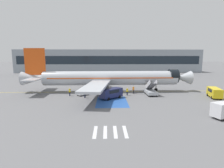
# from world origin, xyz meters

# --- Properties ---
(ground_plane) EXTENTS (600.00, 600.00, 0.00)m
(ground_plane) POSITION_xyz_m (0.00, 0.00, 0.00)
(ground_plane) COLOR slate
(apron_leadline_yellow) EXTENTS (77.81, 1.30, 0.01)m
(apron_leadline_yellow) POSITION_xyz_m (-1.89, 0.83, 0.00)
(apron_leadline_yellow) COLOR gold
(apron_leadline_yellow) RESTS_ON ground_plane
(apron_stand_patch_blue) EXTENTS (6.15, 9.09, 0.01)m
(apron_stand_patch_blue) POSITION_xyz_m (-1.89, -9.41, 0.00)
(apron_stand_patch_blue) COLOR #2856A8
(apron_stand_patch_blue) RESTS_ON ground_plane
(apron_walkway_bar_0) EXTENTS (0.44, 3.60, 0.01)m
(apron_walkway_bar_0) POSITION_xyz_m (-4.29, -23.75, 0.00)
(apron_walkway_bar_0) COLOR silver
(apron_walkway_bar_0) RESTS_ON ground_plane
(apron_walkway_bar_1) EXTENTS (0.44, 3.60, 0.01)m
(apron_walkway_bar_1) POSITION_xyz_m (-3.09, -23.75, 0.00)
(apron_walkway_bar_1) COLOR silver
(apron_walkway_bar_1) RESTS_ON ground_plane
(apron_walkway_bar_2) EXTENTS (0.44, 3.60, 0.01)m
(apron_walkway_bar_2) POSITION_xyz_m (-1.89, -23.75, 0.00)
(apron_walkway_bar_2) COLOR silver
(apron_walkway_bar_2) RESTS_ON ground_plane
(apron_walkway_bar_3) EXTENTS (0.44, 3.60, 0.01)m
(apron_walkway_bar_3) POSITION_xyz_m (-0.69, -23.75, 0.00)
(apron_walkway_bar_3) COLOR silver
(apron_walkway_bar_3) RESTS_ON ground_plane
(airliner) EXTENTS (43.11, 33.25, 11.03)m
(airliner) POSITION_xyz_m (-2.59, 0.82, 3.53)
(airliner) COLOR #B7BCC4
(airliner) RESTS_ON ground_plane
(boarding_stairs_forward) EXTENTS (2.27, 5.26, 3.90)m
(boarding_stairs_forward) POSITION_xyz_m (7.47, -3.36, 0.98)
(boarding_stairs_forward) COLOR #ADB2BA
(boarding_stairs_forward) RESTS_ON ground_plane
(fuel_tanker) EXTENTS (10.78, 3.65, 3.36)m
(fuel_tanker) POSITION_xyz_m (-10.10, 25.31, 1.69)
(fuel_tanker) COLOR #38383D
(fuel_tanker) RESTS_ON ground_plane
(service_van_1) EXTENTS (3.07, 5.23, 2.15)m
(service_van_1) POSITION_xyz_m (20.72, -6.65, 1.29)
(service_van_1) COLOR yellow
(service_van_1) RESTS_ON ground_plane
(service_van_2) EXTENTS (5.17, 4.81, 2.17)m
(service_van_2) POSITION_xyz_m (-1.93, -6.72, 1.30)
(service_van_2) COLOR #1E234C
(service_van_2) RESTS_ON ground_plane
(baggage_cart) EXTENTS (2.92, 2.87, 0.87)m
(baggage_cart) POSITION_xyz_m (-8.42, -3.46, 0.26)
(baggage_cart) COLOR gray
(baggage_cart) RESTS_ON ground_plane
(ground_crew_0) EXTENTS (0.38, 0.49, 1.86)m
(ground_crew_0) POSITION_xyz_m (-11.42, -3.93, 1.08)
(ground_crew_0) COLOR #191E38
(ground_crew_0) RESTS_ON ground_plane
(ground_crew_1) EXTENTS (0.48, 0.44, 1.82)m
(ground_crew_1) POSITION_xyz_m (1.86, -3.74, 1.05)
(ground_crew_1) COLOR #191E38
(ground_crew_1) RESTS_ON ground_plane
(ground_crew_2) EXTENTS (0.46, 0.47, 1.78)m
(ground_crew_2) POSITION_xyz_m (-7.70, -5.99, 1.03)
(ground_crew_2) COLOR #191E38
(ground_crew_2) RESTS_ON ground_plane
(ground_crew_3) EXTENTS (0.49, 0.41, 1.81)m
(ground_crew_3) POSITION_xyz_m (3.61, -1.70, 1.05)
(ground_crew_3) COLOR #2D2D33
(ground_crew_3) RESTS_ON ground_plane
(terminal_building) EXTENTS (107.16, 12.10, 13.11)m
(terminal_building) POSITION_xyz_m (-1.60, 61.51, 6.55)
(terminal_building) COLOR #89939E
(terminal_building) RESTS_ON ground_plane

